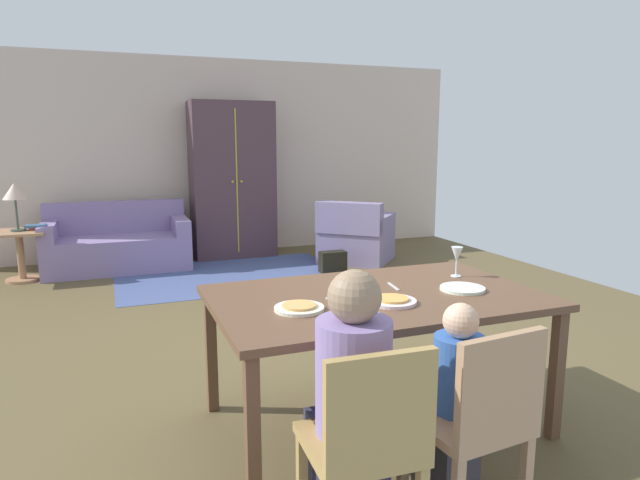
# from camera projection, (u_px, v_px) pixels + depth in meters

# --- Properties ---
(ground_plane) EXTENTS (7.06, 6.42, 0.02)m
(ground_plane) POSITION_uv_depth(u_px,v_px,m) (297.00, 317.00, 5.08)
(ground_plane) COLOR brown
(back_wall) EXTENTS (7.06, 0.10, 2.70)m
(back_wall) POSITION_uv_depth(u_px,v_px,m) (223.00, 157.00, 7.83)
(back_wall) COLOR beige
(back_wall) RESTS_ON ground_plane
(dining_table) EXTENTS (1.78, 1.10, 0.76)m
(dining_table) POSITION_uv_depth(u_px,v_px,m) (376.00, 306.00, 3.03)
(dining_table) COLOR brown
(dining_table) RESTS_ON ground_plane
(plate_near_man) EXTENTS (0.25, 0.25, 0.02)m
(plate_near_man) POSITION_uv_depth(u_px,v_px,m) (299.00, 308.00, 2.73)
(plate_near_man) COLOR white
(plate_near_man) RESTS_ON dining_table
(pizza_near_man) EXTENTS (0.17, 0.17, 0.01)m
(pizza_near_man) POSITION_uv_depth(u_px,v_px,m) (299.00, 305.00, 2.73)
(pizza_near_man) COLOR #DE9F54
(pizza_near_man) RESTS_ON plate_near_man
(plate_near_child) EXTENTS (0.25, 0.25, 0.02)m
(plate_near_child) POSITION_uv_depth(u_px,v_px,m) (392.00, 301.00, 2.85)
(plate_near_child) COLOR silver
(plate_near_child) RESTS_ON dining_table
(pizza_near_child) EXTENTS (0.17, 0.17, 0.01)m
(pizza_near_child) POSITION_uv_depth(u_px,v_px,m) (392.00, 299.00, 2.85)
(pizza_near_child) COLOR gold
(pizza_near_child) RESTS_ON plate_near_child
(plate_near_woman) EXTENTS (0.25, 0.25, 0.02)m
(plate_near_woman) POSITION_uv_depth(u_px,v_px,m) (462.00, 289.00, 3.10)
(plate_near_woman) COLOR silver
(plate_near_woman) RESTS_ON dining_table
(wine_glass) EXTENTS (0.07, 0.07, 0.19)m
(wine_glass) POSITION_uv_depth(u_px,v_px,m) (457.00, 255.00, 3.39)
(wine_glass) COLOR silver
(wine_glass) RESTS_ON dining_table
(fork) EXTENTS (0.05, 0.15, 0.01)m
(fork) POSITION_uv_depth(u_px,v_px,m) (335.00, 301.00, 2.88)
(fork) COLOR silver
(fork) RESTS_ON dining_table
(knife) EXTENTS (0.04, 0.17, 0.01)m
(knife) POSITION_uv_depth(u_px,v_px,m) (394.00, 286.00, 3.17)
(knife) COLOR silver
(knife) RESTS_ON dining_table
(dining_chair_man) EXTENTS (0.44, 0.44, 0.87)m
(dining_chair_man) POSITION_uv_depth(u_px,v_px,m) (368.00, 439.00, 2.06)
(dining_chair_man) COLOR #AA874A
(dining_chair_man) RESTS_ON ground_plane
(person_man) EXTENTS (0.30, 0.41, 1.11)m
(person_man) POSITION_uv_depth(u_px,v_px,m) (350.00, 412.00, 2.22)
(person_man) COLOR #2C2C43
(person_man) RESTS_ON ground_plane
(dining_chair_child) EXTENTS (0.46, 0.46, 0.87)m
(dining_chair_child) POSITION_uv_depth(u_px,v_px,m) (479.00, 416.00, 2.24)
(dining_chair_child) COLOR tan
(dining_chair_child) RESTS_ON ground_plane
(person_child) EXTENTS (0.22, 0.30, 0.92)m
(person_child) POSITION_uv_depth(u_px,v_px,m) (452.00, 411.00, 2.40)
(person_child) COLOR #393940
(person_child) RESTS_ON ground_plane
(area_rug) EXTENTS (2.60, 1.80, 0.01)m
(area_rug) POSITION_uv_depth(u_px,v_px,m) (230.00, 275.00, 6.59)
(area_rug) COLOR #425080
(area_rug) RESTS_ON ground_plane
(couch) EXTENTS (1.70, 0.86, 0.82)m
(couch) POSITION_uv_depth(u_px,v_px,m) (118.00, 245.00, 6.89)
(couch) COLOR #836F9F
(couch) RESTS_ON ground_plane
(armchair) EXTENTS (1.21, 1.21, 0.82)m
(armchair) POSITION_uv_depth(u_px,v_px,m) (355.00, 238.00, 7.29)
(armchair) COLOR gray
(armchair) RESTS_ON ground_plane
(armoire) EXTENTS (1.10, 0.59, 2.10)m
(armoire) POSITION_uv_depth(u_px,v_px,m) (232.00, 180.00, 7.54)
(armoire) COLOR #483039
(armoire) RESTS_ON ground_plane
(side_table) EXTENTS (0.56, 0.56, 0.58)m
(side_table) POSITION_uv_depth(u_px,v_px,m) (20.00, 249.00, 6.27)
(side_table) COLOR #A77954
(side_table) RESTS_ON ground_plane
(table_lamp) EXTENTS (0.26, 0.26, 0.54)m
(table_lamp) POSITION_uv_depth(u_px,v_px,m) (15.00, 193.00, 6.16)
(table_lamp) COLOR #414D40
(table_lamp) RESTS_ON side_table
(book_lower) EXTENTS (0.22, 0.16, 0.03)m
(book_lower) POSITION_uv_depth(u_px,v_px,m) (40.00, 228.00, 6.35)
(book_lower) COLOR #9C3829
(book_lower) RESTS_ON side_table
(book_upper) EXTENTS (0.22, 0.16, 0.03)m
(book_upper) POSITION_uv_depth(u_px,v_px,m) (36.00, 226.00, 6.32)
(book_upper) COLOR #36597D
(book_upper) RESTS_ON book_lower
(handbag) EXTENTS (0.32, 0.16, 0.26)m
(handbag) POSITION_uv_depth(u_px,v_px,m) (333.00, 262.00, 6.72)
(handbag) COLOR black
(handbag) RESTS_ON ground_plane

